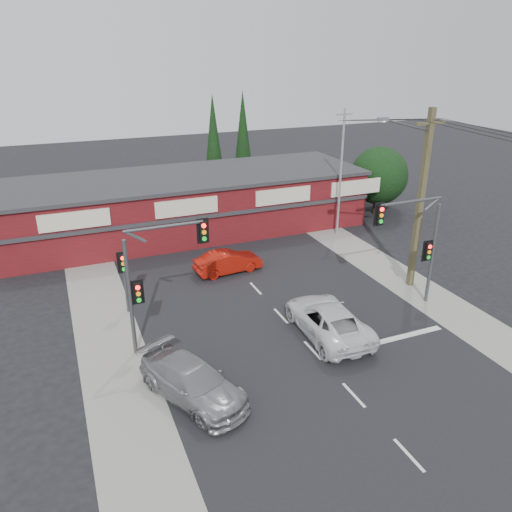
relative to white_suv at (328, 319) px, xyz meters
name	(u,v)px	position (x,y,z in m)	size (l,w,h in m)	color
ground	(304,341)	(-1.34, -0.15, -0.78)	(120.00, 120.00, 0.00)	black
road_strip	(262,296)	(-1.34, 4.85, -0.78)	(14.00, 70.00, 0.01)	black
verge_left	(105,326)	(-9.84, 4.85, -0.77)	(3.00, 70.00, 0.02)	gray
verge_right	(389,271)	(7.16, 4.85, -0.77)	(3.00, 70.00, 0.02)	gray
stop_line	(384,341)	(2.16, -1.65, -0.77)	(6.50, 0.35, 0.01)	silver
white_suv	(328,319)	(0.00, 0.00, 0.00)	(2.60, 5.65, 1.57)	silver
silver_suv	(193,382)	(-7.28, -2.14, -0.03)	(2.11, 5.19, 1.51)	gray
red_sedan	(228,262)	(-2.03, 8.55, -0.10)	(1.44, 4.13, 1.36)	#9F1409
lane_dashes	(354,395)	(-1.34, -4.47, -0.77)	(0.12, 28.97, 0.01)	silver
shop_building	(186,203)	(-2.34, 16.83, 1.35)	(27.30, 8.40, 4.22)	#521014
tree_cluster	(377,178)	(13.35, 15.29, 2.11)	(5.90, 5.10, 5.50)	#2D2116
conifer_near	(213,138)	(2.16, 23.85, 4.69)	(1.80, 1.80, 9.25)	#2D2116
conifer_far	(243,132)	(5.66, 25.85, 4.69)	(1.80, 1.80, 9.25)	#2D2116
traffic_mast_left	(153,270)	(-7.77, 1.85, 3.14)	(3.77, 0.27, 5.97)	#47494C
traffic_mast_right	(418,236)	(5.52, 0.85, 3.16)	(3.96, 0.27, 5.97)	#47494C
pedestal_signal	(124,270)	(-8.54, 5.85, 1.62)	(0.55, 0.27, 3.38)	#47494C
utility_pole	(419,195)	(7.02, 2.84, 4.61)	(4.38, 0.59, 10.00)	brown
steel_pole	(341,171)	(7.66, 11.85, 3.92)	(1.20, 0.16, 9.00)	gray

